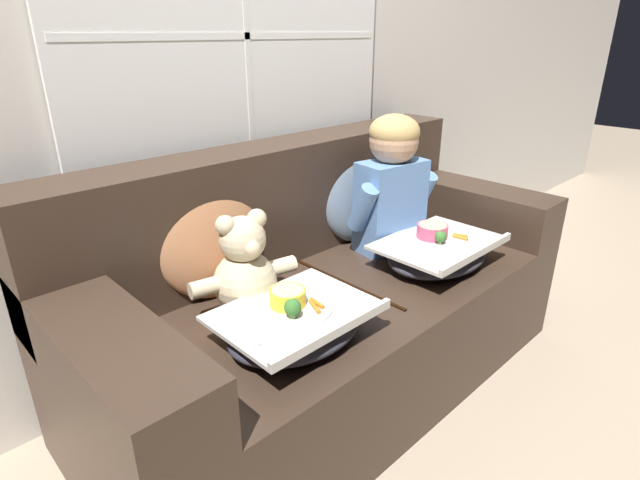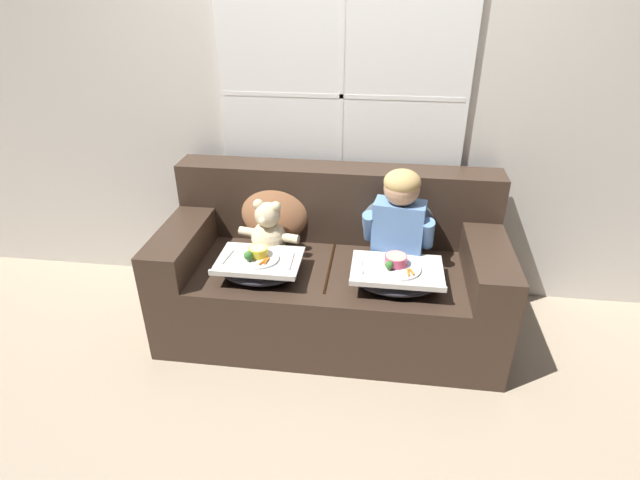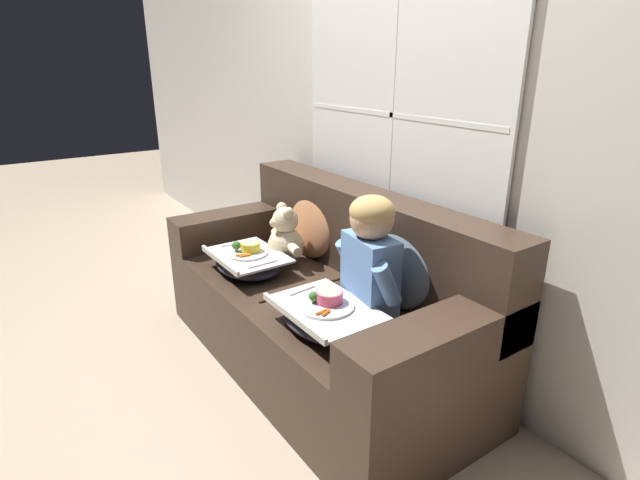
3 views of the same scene
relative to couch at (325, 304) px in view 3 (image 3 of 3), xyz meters
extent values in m
plane|color=tan|center=(0.00, -0.06, -0.33)|extent=(14.00, 14.00, 0.00)
cube|color=beige|center=(0.00, 0.46, 0.97)|extent=(8.00, 0.05, 2.60)
cube|color=white|center=(0.00, 0.41, 0.93)|extent=(1.42, 0.02, 1.44)
cube|color=black|center=(0.00, 0.42, 0.93)|extent=(1.37, 0.01, 1.39)
cube|color=white|center=(0.00, 0.41, 0.93)|extent=(0.02, 0.02, 1.39)
cube|color=white|center=(0.00, 0.41, 0.93)|extent=(1.37, 0.02, 0.02)
cube|color=#38281E|center=(0.00, -0.06, -0.11)|extent=(1.89, 0.86, 0.45)
cube|color=#38281E|center=(0.00, 0.26, 0.34)|extent=(1.89, 0.22, 0.45)
cube|color=#38281E|center=(-0.84, -0.06, 0.21)|extent=(0.22, 0.86, 0.20)
cube|color=#38281E|center=(0.84, -0.06, 0.21)|extent=(0.22, 0.86, 0.20)
cube|color=black|center=(0.00, -0.08, 0.12)|extent=(0.01, 0.60, 0.01)
ellipsoid|color=slate|center=(0.36, 0.17, 0.32)|extent=(0.44, 0.21, 0.45)
ellipsoid|color=#B2754C|center=(-0.36, 0.17, 0.32)|extent=(0.42, 0.20, 0.44)
cube|color=#5B84BC|center=(0.36, -0.01, 0.30)|extent=(0.29, 0.19, 0.37)
sphere|color=tan|center=(0.36, -0.01, 0.56)|extent=(0.19, 0.19, 0.19)
ellipsoid|color=tan|center=(0.36, -0.01, 0.60)|extent=(0.19, 0.19, 0.13)
cylinder|color=#5B84BC|center=(0.20, 0.00, 0.33)|extent=(0.09, 0.15, 0.20)
cylinder|color=#5B84BC|center=(0.52, -0.05, 0.33)|extent=(0.09, 0.15, 0.20)
sphere|color=beige|center=(-0.36, -0.01, 0.22)|extent=(0.20, 0.20, 0.20)
sphere|color=beige|center=(-0.36, -0.01, 0.36)|extent=(0.15, 0.15, 0.15)
sphere|color=beige|center=(-0.41, 0.00, 0.42)|extent=(0.06, 0.06, 0.06)
sphere|color=beige|center=(-0.31, -0.02, 0.42)|extent=(0.06, 0.06, 0.06)
sphere|color=beige|center=(-0.37, -0.07, 0.36)|extent=(0.05, 0.05, 0.05)
sphere|color=black|center=(-0.38, -0.09, 0.36)|extent=(0.02, 0.02, 0.02)
cylinder|color=beige|center=(-0.49, 0.01, 0.24)|extent=(0.11, 0.07, 0.05)
cylinder|color=beige|center=(-0.24, -0.03, 0.24)|extent=(0.11, 0.07, 0.05)
cylinder|color=beige|center=(-0.43, -0.10, 0.14)|extent=(0.07, 0.10, 0.05)
cylinder|color=beige|center=(-0.34, -0.12, 0.14)|extent=(0.07, 0.10, 0.05)
ellipsoid|color=#2D2D38|center=(0.36, -0.25, 0.16)|extent=(0.45, 0.33, 0.09)
cube|color=beige|center=(0.36, -0.25, 0.21)|extent=(0.47, 0.34, 0.01)
cube|color=beige|center=(0.36, -0.41, 0.22)|extent=(0.47, 0.02, 0.02)
cylinder|color=silver|center=(0.36, -0.25, 0.22)|extent=(0.24, 0.24, 0.01)
cylinder|color=#D64C70|center=(0.35, -0.22, 0.25)|extent=(0.12, 0.12, 0.05)
cylinder|color=#E5D189|center=(0.35, -0.22, 0.27)|extent=(0.10, 0.10, 0.01)
sphere|color=#38702D|center=(0.32, -0.28, 0.26)|extent=(0.04, 0.04, 0.04)
cylinder|color=#7A9E56|center=(0.32, -0.28, 0.24)|extent=(0.02, 0.02, 0.02)
cylinder|color=orange|center=(0.42, -0.31, 0.23)|extent=(0.02, 0.06, 0.01)
cylinder|color=orange|center=(0.43, -0.30, 0.23)|extent=(0.03, 0.05, 0.01)
cube|color=silver|center=(0.18, -0.25, 0.22)|extent=(0.03, 0.14, 0.01)
ellipsoid|color=#2D2D38|center=(-0.36, -0.25, 0.16)|extent=(0.43, 0.32, 0.09)
cube|color=beige|center=(-0.36, -0.25, 0.21)|extent=(0.44, 0.34, 0.01)
cube|color=beige|center=(-0.36, -0.41, 0.22)|extent=(0.44, 0.02, 0.02)
cylinder|color=silver|center=(-0.36, -0.25, 0.22)|extent=(0.21, 0.21, 0.01)
cylinder|color=yellow|center=(-0.37, -0.23, 0.25)|extent=(0.10, 0.10, 0.05)
cylinder|color=#E5D189|center=(-0.37, -0.23, 0.27)|extent=(0.09, 0.09, 0.01)
sphere|color=#38702D|center=(-0.41, -0.29, 0.26)|extent=(0.05, 0.05, 0.05)
cylinder|color=#7A9E56|center=(-0.41, -0.29, 0.24)|extent=(0.02, 0.02, 0.02)
cylinder|color=orange|center=(-0.33, -0.30, 0.23)|extent=(0.04, 0.07, 0.01)
cylinder|color=orange|center=(-0.31, -0.29, 0.23)|extent=(0.02, 0.06, 0.01)
cube|color=silver|center=(-0.54, -0.25, 0.22)|extent=(0.03, 0.14, 0.01)
cube|color=silver|center=(-0.19, -0.25, 0.22)|extent=(0.02, 0.17, 0.01)
camera|label=1|loc=(-1.17, -1.19, 0.95)|focal=28.00mm
camera|label=2|loc=(0.25, -2.46, 1.57)|focal=28.00mm
camera|label=3|loc=(1.89, -1.33, 1.21)|focal=28.00mm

